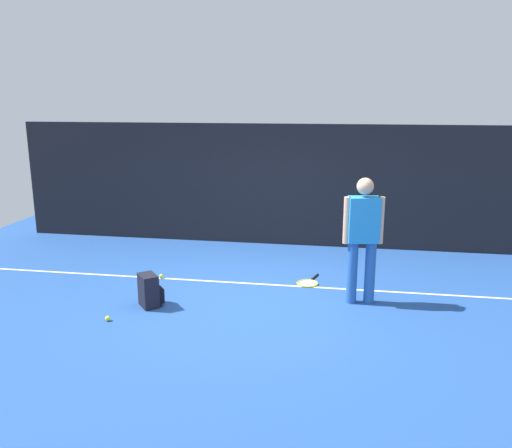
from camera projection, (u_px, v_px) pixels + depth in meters
name	position (u px, v px, depth m)	size (l,w,h in m)	color
ground_plane	(251.00, 303.00, 7.02)	(12.00, 12.00, 0.00)	#234C93
back_fence	(279.00, 185.00, 9.63)	(10.00, 0.10, 2.24)	black
court_line	(260.00, 284.00, 7.72)	(9.00, 0.05, 0.00)	white
tennis_player	(363.00, 233.00, 6.81)	(0.52, 0.28, 1.70)	#2659A5
tennis_racket	(308.00, 283.00, 7.74)	(0.40, 0.64, 0.03)	black
backpack	(150.00, 291.00, 6.86)	(0.38, 0.38, 0.44)	black
tennis_ball_near_player	(161.00, 276.00, 7.96)	(0.07, 0.07, 0.07)	#CCE033
tennis_ball_by_fence	(108.00, 318.00, 6.44)	(0.07, 0.07, 0.07)	#CCE033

